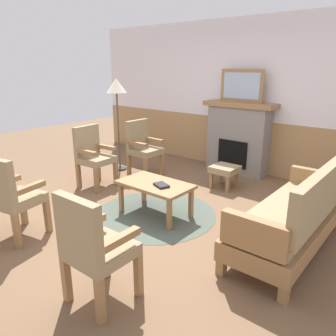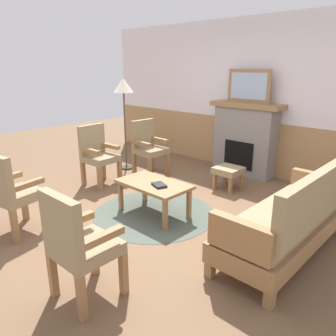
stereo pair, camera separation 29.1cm
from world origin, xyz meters
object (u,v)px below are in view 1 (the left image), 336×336
footstool (225,171)px  armchair_front_left (93,245)px  framed_picture (242,86)px  couch (294,216)px  floor_lamp_by_chairs (117,92)px  armchair_front_center (11,194)px  armchair_by_window_left (142,146)px  coffee_table (155,187)px  fireplace (238,137)px  armchair_near_fireplace (93,154)px  book_on_table (161,185)px

footstool → armchair_front_left: bearing=-79.5°
framed_picture → couch: 2.97m
floor_lamp_by_chairs → armchair_front_center: bearing=-67.9°
couch → armchair_front_left: same height
floor_lamp_by_chairs → armchair_by_window_left: bearing=4.9°
couch → coffee_table: couch is taller
armchair_by_window_left → framed_picture: bearing=45.8°
fireplace → couch: fireplace is taller
armchair_near_fireplace → armchair_front_left: bearing=-37.9°
armchair_front_center → framed_picture: bearing=79.0°
fireplace → couch: 2.74m
footstool → fireplace: bearing=106.0°
couch → armchair_front_center: 3.06m
book_on_table → coffee_table: bearing=163.9°
footstool → armchair_front_left: 3.10m
framed_picture → armchair_front_left: bearing=-78.2°
floor_lamp_by_chairs → fireplace: bearing=36.2°
book_on_table → armchair_near_fireplace: bearing=172.3°
fireplace → book_on_table: fireplace is taller
armchair_front_center → couch: bearing=34.8°
coffee_table → armchair_by_window_left: armchair_by_window_left is taller
footstool → armchair_by_window_left: (-1.46, -0.37, 0.25)m
fireplace → armchair_by_window_left: size_ratio=1.33×
armchair_near_fireplace → armchair_front_left: 2.86m
footstool → floor_lamp_by_chairs: size_ratio=0.24×
fireplace → footstool: 0.98m
armchair_near_fireplace → armchair_by_window_left: size_ratio=1.00×
armchair_near_fireplace → armchair_front_left: (2.26, -1.76, 0.00)m
framed_picture → armchair_by_window_left: (-1.21, -1.25, -1.02)m
framed_picture → book_on_table: bearing=-85.1°
armchair_front_left → armchair_front_center: 1.57m
fireplace → footstool: fireplace is taller
couch → coffee_table: (-1.71, -0.25, -0.01)m
armchair_by_window_left → armchair_front_center: same height
framed_picture → armchair_by_window_left: size_ratio=0.82×
floor_lamp_by_chairs → coffee_table: bearing=-29.5°
footstool → armchair_near_fireplace: armchair_near_fireplace is taller
framed_picture → armchair_front_center: 4.02m
framed_picture → couch: (1.77, -2.08, -1.16)m
book_on_table → floor_lamp_by_chairs: (-1.97, 1.08, 1.00)m
framed_picture → footstool: (0.25, -0.88, -1.28)m
armchair_near_fireplace → armchair_front_left: same height
fireplace → armchair_by_window_left: (-1.21, -1.25, -0.11)m
fireplace → armchair_front_left: (0.82, -3.91, -0.11)m
fireplace → framed_picture: framed_picture is taller
armchair_by_window_left → armchair_front_center: size_ratio=1.00×
armchair_by_window_left → book_on_table: bearing=-38.6°
armchair_front_left → book_on_table: bearing=111.8°
couch → floor_lamp_by_chairs: (-3.54, 0.78, 1.05)m
book_on_table → armchair_front_left: size_ratio=0.21×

